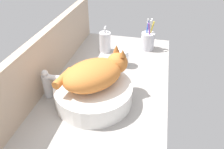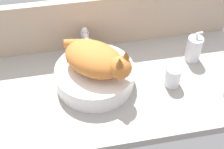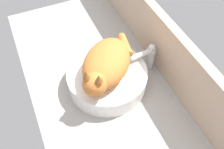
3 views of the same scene
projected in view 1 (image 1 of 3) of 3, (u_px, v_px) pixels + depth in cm
name	position (u px, v px, depth cm)	size (l,w,h in cm)	color
ground_plane	(101.00, 101.00, 96.71)	(129.51, 57.81, 4.00)	#9E9993
backsplash_panel	(39.00, 67.00, 93.53)	(129.51, 3.60, 24.50)	tan
sink_basin	(94.00, 94.00, 91.41)	(32.22, 32.22, 8.08)	white
cat	(96.00, 73.00, 86.54)	(29.85, 29.53, 14.00)	#CC7533
faucet	(49.00, 83.00, 92.14)	(3.60, 11.85, 13.60)	silver
soap_dispenser	(105.00, 42.00, 127.43)	(6.60, 6.60, 15.03)	silver
toothbrush_cup	(148.00, 41.00, 129.91)	(7.91, 7.91, 18.71)	silver
water_glass	(122.00, 59.00, 115.26)	(6.50, 6.50, 8.86)	white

